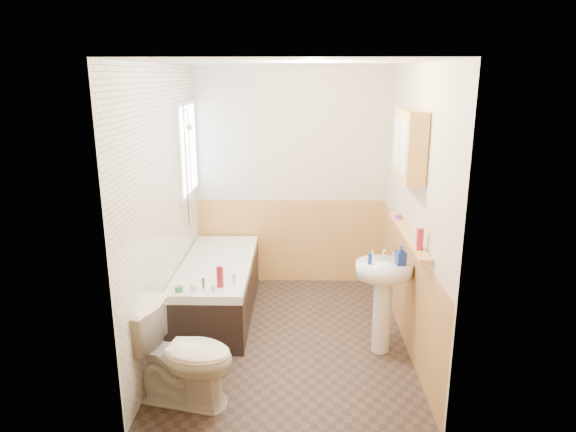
{
  "coord_description": "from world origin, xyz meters",
  "views": [
    {
      "loc": [
        0.09,
        -4.39,
        2.4
      ],
      "look_at": [
        0.0,
        0.15,
        1.15
      ],
      "focal_mm": 32.0,
      "sensor_mm": 36.0,
      "label": 1
    }
  ],
  "objects_px": {
    "bathtub": "(218,286)",
    "pine_shelf": "(407,234)",
    "toilet": "(183,355)",
    "medicine_cabinet": "(409,145)",
    "sink": "(383,288)"
  },
  "relations": [
    {
      "from": "sink",
      "to": "pine_shelf",
      "type": "relative_size",
      "value": 0.68
    },
    {
      "from": "bathtub",
      "to": "toilet",
      "type": "relative_size",
      "value": 2.18
    },
    {
      "from": "bathtub",
      "to": "medicine_cabinet",
      "type": "relative_size",
      "value": 2.68
    },
    {
      "from": "toilet",
      "to": "pine_shelf",
      "type": "relative_size",
      "value": 0.56
    },
    {
      "from": "medicine_cabinet",
      "to": "pine_shelf",
      "type": "bearing_deg",
      "value": -12.95
    },
    {
      "from": "toilet",
      "to": "medicine_cabinet",
      "type": "relative_size",
      "value": 1.23
    },
    {
      "from": "toilet",
      "to": "pine_shelf",
      "type": "bearing_deg",
      "value": -50.77
    },
    {
      "from": "bathtub",
      "to": "pine_shelf",
      "type": "xyz_separation_m",
      "value": [
        1.77,
        -0.62,
        0.78
      ]
    },
    {
      "from": "toilet",
      "to": "sink",
      "type": "xyz_separation_m",
      "value": [
        1.6,
        0.77,
        0.22
      ]
    },
    {
      "from": "bathtub",
      "to": "pine_shelf",
      "type": "relative_size",
      "value": 1.22
    },
    {
      "from": "toilet",
      "to": "sink",
      "type": "bearing_deg",
      "value": -50.88
    },
    {
      "from": "bathtub",
      "to": "sink",
      "type": "distance_m",
      "value": 1.75
    },
    {
      "from": "pine_shelf",
      "to": "medicine_cabinet",
      "type": "distance_m",
      "value": 0.77
    },
    {
      "from": "toilet",
      "to": "sink",
      "type": "height_order",
      "value": "sink"
    },
    {
      "from": "toilet",
      "to": "medicine_cabinet",
      "type": "xyz_separation_m",
      "value": [
        1.77,
        0.88,
        1.46
      ]
    }
  ]
}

